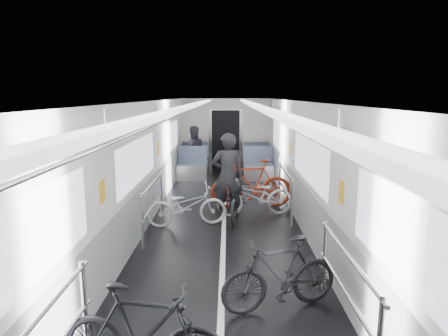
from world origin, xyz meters
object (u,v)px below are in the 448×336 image
object	(u,v)px
bike_right_mid	(255,196)
bike_right_far	(251,184)
bike_left_mid	(144,334)
bike_aisle	(237,199)
bike_left_far	(187,205)
bike_right_near	(280,274)
person_standing	(228,176)
person_seated	(193,151)

from	to	relation	value
bike_right_mid	bike_right_far	xyz separation A→B (m)	(-0.05, 0.60, 0.12)
bike_left_mid	bike_aisle	size ratio (longest dim) A/B	0.95
bike_left_mid	bike_right_far	bearing A→B (deg)	-3.48
bike_left_far	bike_right_far	xyz separation A→B (m)	(1.33, 1.27, 0.15)
bike_left_far	bike_right_far	bearing A→B (deg)	-59.52
bike_aisle	bike_right_near	bearing A→B (deg)	-76.91
bike_right_far	bike_aisle	bearing A→B (deg)	-28.43
bike_aisle	bike_right_mid	bearing A→B (deg)	33.31
bike_right_far	person_standing	world-z (taller)	person_standing
bike_left_mid	person_standing	bearing A→B (deg)	0.79
person_standing	person_seated	distance (m)	4.43
person_standing	bike_right_near	bearing A→B (deg)	94.06
bike_left_mid	bike_right_far	size ratio (longest dim) A/B	0.83
bike_right_near	bike_right_mid	distance (m)	3.74
bike_left_far	bike_right_mid	distance (m)	1.53
bike_left_far	bike_right_mid	bearing A→B (deg)	-77.29
bike_right_far	bike_right_mid	bearing A→B (deg)	-0.38
bike_right_mid	bike_right_far	size ratio (longest dim) A/B	0.89
person_standing	bike_aisle	bearing A→B (deg)	145.97
bike_right_far	person_standing	xyz separation A→B (m)	(-0.54, -0.71, 0.33)
bike_left_far	bike_aisle	world-z (taller)	bike_aisle
bike_right_near	bike_right_far	world-z (taller)	bike_right_far
person_standing	bike_right_far	bearing A→B (deg)	-132.93
bike_left_far	bike_aisle	size ratio (longest dim) A/B	0.96
bike_right_near	bike_aisle	bearing A→B (deg)	168.98
bike_left_mid	bike_right_mid	distance (m)	5.15
bike_right_mid	person_seated	xyz separation A→B (m)	(-1.66, 4.19, 0.36)
bike_right_mid	person_standing	bearing A→B (deg)	-88.56
bike_left_mid	bike_right_mid	bearing A→B (deg)	-5.47
bike_left_mid	bike_left_far	distance (m)	4.32
bike_left_mid	bike_aisle	bearing A→B (deg)	-1.55
person_standing	person_seated	xyz separation A→B (m)	(-1.08, 4.30, -0.10)
bike_aisle	person_standing	distance (m)	0.51
bike_right_near	person_standing	xyz separation A→B (m)	(-0.63, 3.64, 0.44)
bike_right_near	bike_right_far	bearing A→B (deg)	163.06
bike_left_mid	person_seated	xyz separation A→B (m)	(-0.35, 9.18, 0.33)
bike_aisle	person_standing	size ratio (longest dim) A/B	0.91
bike_aisle	person_standing	bearing A→B (deg)	157.68
bike_right_near	person_standing	world-z (taller)	person_standing
bike_right_mid	bike_aisle	xyz separation A→B (m)	(-0.40, -0.21, -0.00)
person_seated	person_standing	bearing A→B (deg)	89.91
bike_right_near	bike_right_mid	world-z (taller)	bike_right_near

